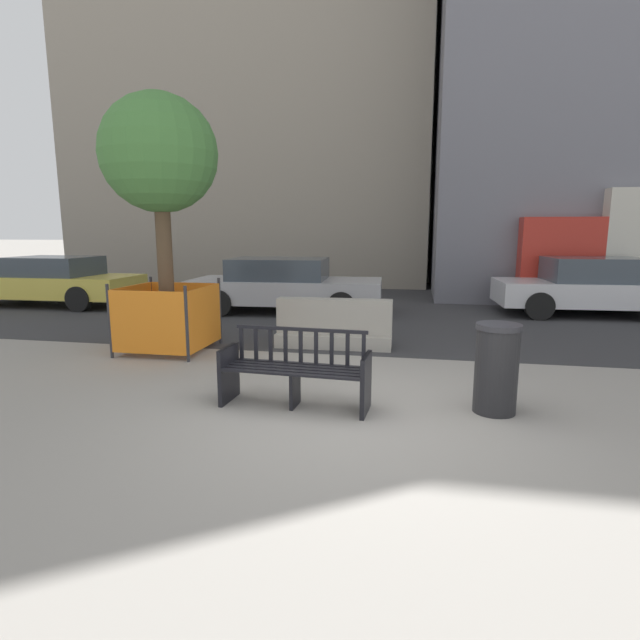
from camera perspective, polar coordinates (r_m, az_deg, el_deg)
name	(u,v)px	position (r m, az deg, el deg)	size (l,w,h in m)	color
ground_plane	(355,417)	(5.54, 3.98, -10.98)	(200.00, 200.00, 0.00)	gray
street_asphalt	(393,304)	(13.99, 8.40, 1.83)	(120.00, 12.00, 0.01)	#333335
street_bench	(296,372)	(5.75, -2.81, -6.01)	(1.72, 0.62, 0.88)	black
jersey_barrier_centre	(334,327)	(8.70, 1.64, -0.83)	(2.02, 0.73, 0.84)	#9E998E
street_tree	(159,157)	(8.71, -17.88, 17.35)	(1.85, 1.85, 4.14)	brown
construction_fence	(168,316)	(8.74, -16.98, 0.45)	(1.36, 1.36, 1.18)	#2D2D33
car_taxi_near	(51,281)	(15.38, -28.42, 3.92)	(4.81, 2.02, 1.32)	#DBC64C
car_sedan_mid	(588,287)	(13.49, 28.30, 3.38)	(4.13, 2.05, 1.38)	silver
car_sedan_far	(284,285)	(12.44, -4.08, 4.01)	(4.77, 2.19, 1.34)	#B7B7BC
trash_bin	(496,368)	(5.85, 19.50, -5.22)	(0.49, 0.49, 1.00)	#232326
building_centre_left	(271,22)	(25.59, -5.57, 30.80)	(13.95, 11.13, 22.10)	gray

